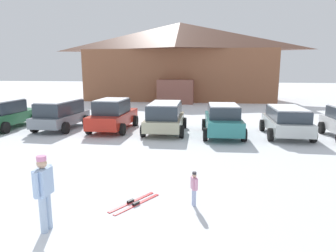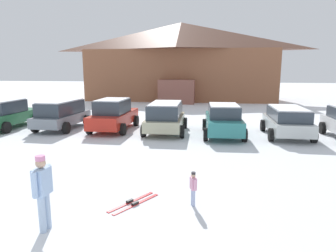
{
  "view_description": "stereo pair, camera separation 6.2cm",
  "coord_description": "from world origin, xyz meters",
  "px_view_note": "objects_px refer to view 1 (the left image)",
  "views": [
    {
      "loc": [
        3.25,
        -2.69,
        3.42
      ],
      "look_at": [
        1.47,
        8.59,
        1.26
      ],
      "focal_mm": 32.0,
      "sensor_mm": 36.0,
      "label": 1
    },
    {
      "loc": [
        3.31,
        -2.68,
        3.42
      ],
      "look_at": [
        1.47,
        8.59,
        1.26
      ],
      "focal_mm": 32.0,
      "sensor_mm": 36.0,
      "label": 2
    }
  ],
  "objects_px": {
    "parked_red_sedan": "(113,115)",
    "skier_child_in_pink_snowsuit": "(194,187)",
    "parked_grey_wagon": "(61,114)",
    "parked_silver_wagon": "(286,120)",
    "ski_lodge": "(180,61)",
    "parked_green_coupe": "(5,114)",
    "pair_of_skis": "(134,203)",
    "skier_adult_in_blue_parka": "(44,189)",
    "parked_teal_hatchback": "(223,120)",
    "parked_beige_suv": "(165,116)"
  },
  "relations": [
    {
      "from": "pair_of_skis",
      "to": "parked_silver_wagon",
      "type": "bearing_deg",
      "value": 57.7
    },
    {
      "from": "parked_teal_hatchback",
      "to": "parked_green_coupe",
      "type": "bearing_deg",
      "value": -179.97
    },
    {
      "from": "skier_child_in_pink_snowsuit",
      "to": "skier_adult_in_blue_parka",
      "type": "bearing_deg",
      "value": -150.84
    },
    {
      "from": "skier_child_in_pink_snowsuit",
      "to": "parked_red_sedan",
      "type": "bearing_deg",
      "value": 120.32
    },
    {
      "from": "parked_green_coupe",
      "to": "pair_of_skis",
      "type": "xyz_separation_m",
      "value": [
        10.18,
        -8.63,
        -0.82
      ]
    },
    {
      "from": "parked_beige_suv",
      "to": "skier_child_in_pink_snowsuit",
      "type": "distance_m",
      "value": 9.08
    },
    {
      "from": "parked_green_coupe",
      "to": "pair_of_skis",
      "type": "height_order",
      "value": "parked_green_coupe"
    },
    {
      "from": "ski_lodge",
      "to": "parked_teal_hatchback",
      "type": "distance_m",
      "value": 19.83
    },
    {
      "from": "parked_beige_suv",
      "to": "parked_teal_hatchback",
      "type": "relative_size",
      "value": 0.94
    },
    {
      "from": "parked_teal_hatchback",
      "to": "parked_beige_suv",
      "type": "bearing_deg",
      "value": 174.55
    },
    {
      "from": "parked_green_coupe",
      "to": "parked_teal_hatchback",
      "type": "height_order",
      "value": "parked_green_coupe"
    },
    {
      "from": "parked_silver_wagon",
      "to": "skier_child_in_pink_snowsuit",
      "type": "relative_size",
      "value": 4.6
    },
    {
      "from": "parked_teal_hatchback",
      "to": "skier_child_in_pink_snowsuit",
      "type": "xyz_separation_m",
      "value": [
        -0.88,
        -8.5,
        -0.34
      ]
    },
    {
      "from": "parked_teal_hatchback",
      "to": "parked_silver_wagon",
      "type": "distance_m",
      "value": 3.26
    },
    {
      "from": "parked_grey_wagon",
      "to": "parked_silver_wagon",
      "type": "distance_m",
      "value": 12.49
    },
    {
      "from": "ski_lodge",
      "to": "skier_adult_in_blue_parka",
      "type": "relative_size",
      "value": 12.75
    },
    {
      "from": "parked_beige_suv",
      "to": "skier_adult_in_blue_parka",
      "type": "distance_m",
      "value": 10.53
    },
    {
      "from": "parked_grey_wagon",
      "to": "parked_silver_wagon",
      "type": "height_order",
      "value": "parked_grey_wagon"
    },
    {
      "from": "skier_child_in_pink_snowsuit",
      "to": "pair_of_skis",
      "type": "height_order",
      "value": "skier_child_in_pink_snowsuit"
    },
    {
      "from": "ski_lodge",
      "to": "skier_adult_in_blue_parka",
      "type": "xyz_separation_m",
      "value": [
        0.59,
        -29.18,
        -3.42
      ]
    },
    {
      "from": "skier_adult_in_blue_parka",
      "to": "skier_child_in_pink_snowsuit",
      "type": "distance_m",
      "value": 3.53
    },
    {
      "from": "parked_red_sedan",
      "to": "parked_silver_wagon",
      "type": "distance_m",
      "value": 9.39
    },
    {
      "from": "parked_grey_wagon",
      "to": "parked_green_coupe",
      "type": "bearing_deg",
      "value": -174.42
    },
    {
      "from": "parked_green_coupe",
      "to": "skier_adult_in_blue_parka",
      "type": "xyz_separation_m",
      "value": [
        8.66,
        -10.2,
        0.1
      ]
    },
    {
      "from": "parked_silver_wagon",
      "to": "parked_green_coupe",
      "type": "bearing_deg",
      "value": -178.8
    },
    {
      "from": "parked_red_sedan",
      "to": "parked_silver_wagon",
      "type": "xyz_separation_m",
      "value": [
        9.39,
        -0.18,
        -0.05
      ]
    },
    {
      "from": "skier_child_in_pink_snowsuit",
      "to": "parked_silver_wagon",
      "type": "bearing_deg",
      "value": 64.92
    },
    {
      "from": "ski_lodge",
      "to": "parked_teal_hatchback",
      "type": "xyz_separation_m",
      "value": [
        4.53,
        -18.98,
        -3.52
      ]
    },
    {
      "from": "parked_teal_hatchback",
      "to": "parked_red_sedan",
      "type": "bearing_deg",
      "value": 175.33
    },
    {
      "from": "parked_grey_wagon",
      "to": "parked_teal_hatchback",
      "type": "height_order",
      "value": "parked_grey_wagon"
    },
    {
      "from": "parked_beige_suv",
      "to": "skier_adult_in_blue_parka",
      "type": "height_order",
      "value": "skier_adult_in_blue_parka"
    },
    {
      "from": "parked_green_coupe",
      "to": "parked_red_sedan",
      "type": "relative_size",
      "value": 1.06
    },
    {
      "from": "parked_grey_wagon",
      "to": "parked_beige_suv",
      "type": "height_order",
      "value": "parked_grey_wagon"
    },
    {
      "from": "parked_green_coupe",
      "to": "parked_red_sedan",
      "type": "height_order",
      "value": "parked_red_sedan"
    },
    {
      "from": "parked_beige_suv",
      "to": "pair_of_skis",
      "type": "xyz_separation_m",
      "value": [
        0.68,
        -8.93,
        -0.87
      ]
    },
    {
      "from": "parked_beige_suv",
      "to": "skier_adult_in_blue_parka",
      "type": "bearing_deg",
      "value": -94.55
    },
    {
      "from": "parked_red_sedan",
      "to": "skier_adult_in_blue_parka",
      "type": "height_order",
      "value": "parked_red_sedan"
    },
    {
      "from": "pair_of_skis",
      "to": "parked_grey_wagon",
      "type": "bearing_deg",
      "value": 127.32
    },
    {
      "from": "parked_grey_wagon",
      "to": "skier_child_in_pink_snowsuit",
      "type": "distance_m",
      "value": 12.16
    },
    {
      "from": "ski_lodge",
      "to": "parked_green_coupe",
      "type": "relative_size",
      "value": 4.52
    },
    {
      "from": "parked_red_sedan",
      "to": "skier_adult_in_blue_parka",
      "type": "distance_m",
      "value": 10.93
    },
    {
      "from": "parked_grey_wagon",
      "to": "parked_red_sedan",
      "type": "relative_size",
      "value": 0.91
    },
    {
      "from": "pair_of_skis",
      "to": "parked_green_coupe",
      "type": "bearing_deg",
      "value": 139.7
    },
    {
      "from": "parked_red_sedan",
      "to": "skier_child_in_pink_snowsuit",
      "type": "height_order",
      "value": "parked_red_sedan"
    },
    {
      "from": "ski_lodge",
      "to": "parked_grey_wagon",
      "type": "relative_size",
      "value": 5.24
    },
    {
      "from": "parked_grey_wagon",
      "to": "pair_of_skis",
      "type": "distance_m",
      "value": 11.3
    },
    {
      "from": "parked_green_coupe",
      "to": "pair_of_skis",
      "type": "bearing_deg",
      "value": -40.3
    },
    {
      "from": "ski_lodge",
      "to": "parked_red_sedan",
      "type": "relative_size",
      "value": 4.79
    },
    {
      "from": "ski_lodge",
      "to": "parked_grey_wagon",
      "type": "distance_m",
      "value": 19.56
    },
    {
      "from": "parked_red_sedan",
      "to": "parked_grey_wagon",
      "type": "bearing_deg",
      "value": -176.65
    }
  ]
}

